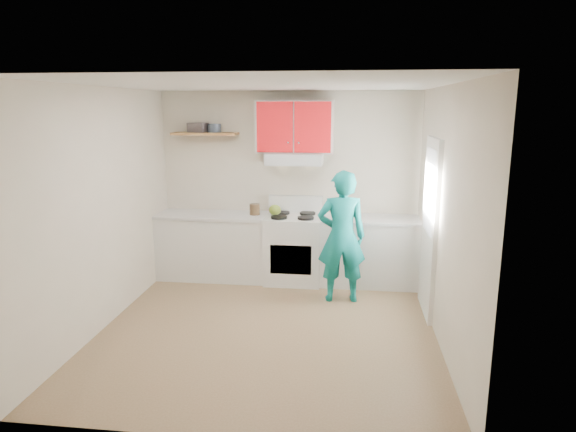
# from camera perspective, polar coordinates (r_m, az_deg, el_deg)

# --- Properties ---
(floor) EXTENTS (3.80, 3.80, 0.00)m
(floor) POSITION_cam_1_polar(r_m,az_deg,el_deg) (5.65, -2.24, -12.64)
(floor) COLOR brown
(floor) RESTS_ON ground
(ceiling) EXTENTS (3.60, 3.80, 0.04)m
(ceiling) POSITION_cam_1_polar(r_m,az_deg,el_deg) (5.12, -2.50, 14.74)
(ceiling) COLOR white
(ceiling) RESTS_ON floor
(back_wall) EXTENTS (3.60, 0.04, 2.60)m
(back_wall) POSITION_cam_1_polar(r_m,az_deg,el_deg) (7.08, 0.13, 3.54)
(back_wall) COLOR beige
(back_wall) RESTS_ON floor
(front_wall) EXTENTS (3.60, 0.04, 2.60)m
(front_wall) POSITION_cam_1_polar(r_m,az_deg,el_deg) (3.44, -7.52, -6.20)
(front_wall) COLOR beige
(front_wall) RESTS_ON floor
(left_wall) EXTENTS (0.04, 3.80, 2.60)m
(left_wall) POSITION_cam_1_polar(r_m,az_deg,el_deg) (5.80, -20.20, 0.79)
(left_wall) COLOR beige
(left_wall) RESTS_ON floor
(right_wall) EXTENTS (0.04, 3.80, 2.60)m
(right_wall) POSITION_cam_1_polar(r_m,az_deg,el_deg) (5.25, 17.39, -0.15)
(right_wall) COLOR beige
(right_wall) RESTS_ON floor
(door) EXTENTS (0.05, 0.85, 2.05)m
(door) POSITION_cam_1_polar(r_m,az_deg,el_deg) (5.98, 15.83, -1.27)
(door) COLOR white
(door) RESTS_ON floor
(door_glass) EXTENTS (0.01, 0.55, 0.95)m
(door_glass) POSITION_cam_1_polar(r_m,az_deg,el_deg) (5.90, 15.81, 2.75)
(door_glass) COLOR white
(door_glass) RESTS_ON door
(counter_left) EXTENTS (1.52, 0.60, 0.90)m
(counter_left) POSITION_cam_1_polar(r_m,az_deg,el_deg) (7.18, -8.46, -3.43)
(counter_left) COLOR silver
(counter_left) RESTS_ON floor
(counter_right) EXTENTS (1.32, 0.60, 0.90)m
(counter_right) POSITION_cam_1_polar(r_m,az_deg,el_deg) (6.93, 9.24, -4.02)
(counter_right) COLOR silver
(counter_right) RESTS_ON floor
(stove) EXTENTS (0.76, 0.65, 0.92)m
(stove) POSITION_cam_1_polar(r_m,az_deg,el_deg) (6.94, 0.62, -3.76)
(stove) COLOR white
(stove) RESTS_ON floor
(range_hood) EXTENTS (0.76, 0.44, 0.15)m
(range_hood) POSITION_cam_1_polar(r_m,az_deg,el_deg) (6.81, 0.75, 6.53)
(range_hood) COLOR silver
(range_hood) RESTS_ON back_wall
(upper_cabinets) EXTENTS (1.02, 0.33, 0.70)m
(upper_cabinets) POSITION_cam_1_polar(r_m,az_deg,el_deg) (6.83, 0.81, 10.13)
(upper_cabinets) COLOR red
(upper_cabinets) RESTS_ON back_wall
(shelf) EXTENTS (0.90, 0.30, 0.04)m
(shelf) POSITION_cam_1_polar(r_m,az_deg,el_deg) (7.09, -9.41, 9.24)
(shelf) COLOR brown
(shelf) RESTS_ON back_wall
(books) EXTENTS (0.28, 0.23, 0.13)m
(books) POSITION_cam_1_polar(r_m,az_deg,el_deg) (7.12, -10.22, 9.88)
(books) COLOR #423A3D
(books) RESTS_ON shelf
(tin) EXTENTS (0.25, 0.25, 0.11)m
(tin) POSITION_cam_1_polar(r_m,az_deg,el_deg) (7.06, -8.38, 9.87)
(tin) COLOR #333D4C
(tin) RESTS_ON shelf
(kettle) EXTENTS (0.22, 0.22, 0.15)m
(kettle) POSITION_cam_1_polar(r_m,az_deg,el_deg) (6.90, -1.50, 0.70)
(kettle) COLOR olive
(kettle) RESTS_ON stove
(crock) EXTENTS (0.15, 0.15, 0.17)m
(crock) POSITION_cam_1_polar(r_m,az_deg,el_deg) (6.93, -3.81, 0.66)
(crock) COLOR #4B3520
(crock) RESTS_ON counter_left
(cutting_board) EXTENTS (0.33, 0.28, 0.02)m
(cutting_board) POSITION_cam_1_polar(r_m,az_deg,el_deg) (6.84, 8.17, -0.23)
(cutting_board) COLOR olive
(cutting_board) RESTS_ON counter_right
(silicone_mat) EXTENTS (0.34, 0.31, 0.01)m
(silicone_mat) POSITION_cam_1_polar(r_m,az_deg,el_deg) (6.88, 12.41, -0.39)
(silicone_mat) COLOR red
(silicone_mat) RESTS_ON counter_right
(person) EXTENTS (0.65, 0.47, 1.65)m
(person) POSITION_cam_1_polar(r_m,az_deg,el_deg) (6.18, 6.12, -2.36)
(person) COLOR #0D7A78
(person) RESTS_ON floor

